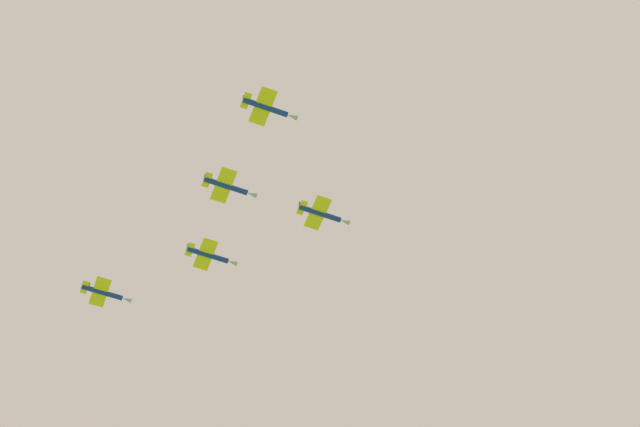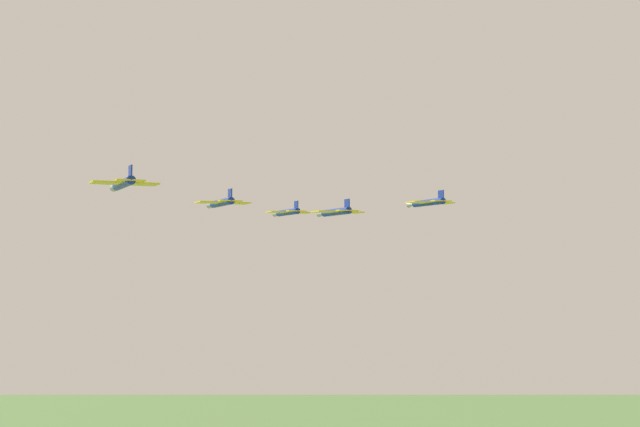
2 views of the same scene
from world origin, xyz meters
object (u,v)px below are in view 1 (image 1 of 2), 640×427
at_px(jet_starboard_outer, 103,293).
at_px(jet_starboard_inner, 267,108).
at_px(jet_lead, 321,214).
at_px(jet_port_inner, 209,255).
at_px(jet_port_outer, 227,186).

bearing_deg(jet_starboard_outer, jet_starboard_inner, 18.43).
distance_m(jet_starboard_inner, jet_starboard_outer, 60.62).
relative_size(jet_lead, jet_port_inner, 1.00).
distance_m(jet_lead, jet_port_outer, 21.12).
bearing_deg(jet_lead, jet_port_outer, -90.00).
xyz_separation_m(jet_port_inner, jet_port_outer, (-5.64, 18.42, -1.11)).
bearing_deg(jet_starboard_outer, jet_port_outer, 24.23).
height_order(jet_lead, jet_port_outer, jet_lead).
distance_m(jet_starboard_inner, jet_port_outer, 19.40).
height_order(jet_lead, jet_port_inner, jet_port_inner).
xyz_separation_m(jet_lead, jet_starboard_outer, (50.18, -20.55, 0.69)).
xyz_separation_m(jet_port_outer, jet_starboard_outer, (30.72, -28.70, 1.77)).
xyz_separation_m(jet_starboard_inner, jet_port_outer, (9.17, -16.94, -2.26)).
distance_m(jet_port_inner, jet_starboard_inner, 38.36).
bearing_deg(jet_port_inner, jet_lead, 45.00).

